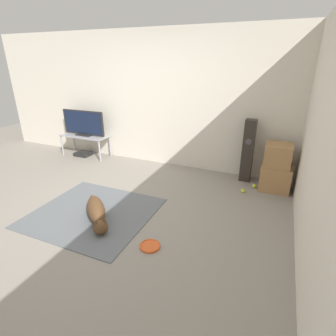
{
  "coord_description": "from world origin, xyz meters",
  "views": [
    {
      "loc": [
        2.19,
        -2.61,
        2.0
      ],
      "look_at": [
        0.71,
        0.84,
        0.45
      ],
      "focal_mm": 28.0,
      "sensor_mm": 36.0,
      "label": 1
    }
  ],
  "objects_px": {
    "frisbee": "(150,246)",
    "cardboard_box_upper": "(278,155)",
    "tennis_ball_near_speaker": "(254,186)",
    "game_console": "(84,154)",
    "floor_speaker": "(248,151)",
    "tennis_ball_by_boxes": "(243,191)",
    "cardboard_box_lower": "(275,177)",
    "tv": "(83,123)",
    "dog": "(97,212)",
    "tv_stand": "(85,138)"
  },
  "relations": [
    {
      "from": "frisbee",
      "to": "cardboard_box_upper",
      "type": "xyz_separation_m",
      "value": [
        1.22,
        2.14,
        0.58
      ]
    },
    {
      "from": "tennis_ball_near_speaker",
      "to": "game_console",
      "type": "relative_size",
      "value": 0.19
    },
    {
      "from": "cardboard_box_upper",
      "to": "floor_speaker",
      "type": "distance_m",
      "value": 0.52
    },
    {
      "from": "floor_speaker",
      "to": "tennis_ball_by_boxes",
      "type": "distance_m",
      "value": 0.73
    },
    {
      "from": "frisbee",
      "to": "game_console",
      "type": "distance_m",
      "value": 3.58
    },
    {
      "from": "cardboard_box_lower",
      "to": "tv",
      "type": "bearing_deg",
      "value": 178.71
    },
    {
      "from": "cardboard_box_lower",
      "to": "cardboard_box_upper",
      "type": "relative_size",
      "value": 1.17
    },
    {
      "from": "frisbee",
      "to": "tv",
      "type": "bearing_deg",
      "value": 140.5
    },
    {
      "from": "tv",
      "to": "tennis_ball_near_speaker",
      "type": "bearing_deg",
      "value": -3.09
    },
    {
      "from": "cardboard_box_upper",
      "to": "cardboard_box_lower",
      "type": "bearing_deg",
      "value": 44.94
    },
    {
      "from": "cardboard_box_lower",
      "to": "dog",
      "type": "bearing_deg",
      "value": -137.43
    },
    {
      "from": "frisbee",
      "to": "tennis_ball_near_speaker",
      "type": "xyz_separation_m",
      "value": [
        0.93,
        2.05,
        0.02
      ]
    },
    {
      "from": "cardboard_box_lower",
      "to": "game_console",
      "type": "height_order",
      "value": "cardboard_box_lower"
    },
    {
      "from": "dog",
      "to": "floor_speaker",
      "type": "xyz_separation_m",
      "value": [
        1.63,
        2.12,
        0.41
      ]
    },
    {
      "from": "tennis_ball_by_boxes",
      "to": "game_console",
      "type": "distance_m",
      "value": 3.62
    },
    {
      "from": "dog",
      "to": "tv",
      "type": "relative_size",
      "value": 0.74
    },
    {
      "from": "cardboard_box_lower",
      "to": "tennis_ball_near_speaker",
      "type": "xyz_separation_m",
      "value": [
        -0.3,
        -0.11,
        -0.17
      ]
    },
    {
      "from": "game_console",
      "to": "tennis_ball_near_speaker",
      "type": "bearing_deg",
      "value": -2.71
    },
    {
      "from": "tv",
      "to": "tennis_ball_near_speaker",
      "type": "height_order",
      "value": "tv"
    },
    {
      "from": "tennis_ball_by_boxes",
      "to": "cardboard_box_upper",
      "type": "bearing_deg",
      "value": 38.33
    },
    {
      "from": "cardboard_box_upper",
      "to": "game_console",
      "type": "height_order",
      "value": "cardboard_box_upper"
    },
    {
      "from": "tennis_ball_by_boxes",
      "to": "cardboard_box_lower",
      "type": "bearing_deg",
      "value": 38.57
    },
    {
      "from": "cardboard_box_upper",
      "to": "tv_stand",
      "type": "xyz_separation_m",
      "value": [
        -3.94,
        0.1,
        -0.18
      ]
    },
    {
      "from": "tv",
      "to": "floor_speaker",
      "type": "bearing_deg",
      "value": 1.22
    },
    {
      "from": "tennis_ball_near_speaker",
      "to": "floor_speaker",
      "type": "bearing_deg",
      "value": 126.06
    },
    {
      "from": "floor_speaker",
      "to": "tennis_ball_by_boxes",
      "type": "bearing_deg",
      "value": -84.82
    },
    {
      "from": "dog",
      "to": "game_console",
      "type": "xyz_separation_m",
      "value": [
        -1.92,
        2.02,
        -0.1
      ]
    },
    {
      "from": "tennis_ball_by_boxes",
      "to": "dog",
      "type": "bearing_deg",
      "value": -136.44
    },
    {
      "from": "frisbee",
      "to": "cardboard_box_upper",
      "type": "bearing_deg",
      "value": 60.32
    },
    {
      "from": "frisbee",
      "to": "floor_speaker",
      "type": "bearing_deg",
      "value": 72.4
    },
    {
      "from": "floor_speaker",
      "to": "game_console",
      "type": "height_order",
      "value": "floor_speaker"
    },
    {
      "from": "tennis_ball_by_boxes",
      "to": "floor_speaker",
      "type": "bearing_deg",
      "value": 95.18
    },
    {
      "from": "tv_stand",
      "to": "game_console",
      "type": "xyz_separation_m",
      "value": [
        -0.09,
        -0.02,
        -0.38
      ]
    },
    {
      "from": "floor_speaker",
      "to": "tv",
      "type": "relative_size",
      "value": 1.07
    },
    {
      "from": "frisbee",
      "to": "tv_stand",
      "type": "height_order",
      "value": "tv_stand"
    },
    {
      "from": "frisbee",
      "to": "cardboard_box_lower",
      "type": "distance_m",
      "value": 2.49
    },
    {
      "from": "tv",
      "to": "game_console",
      "type": "xyz_separation_m",
      "value": [
        -0.09,
        -0.02,
        -0.7
      ]
    },
    {
      "from": "dog",
      "to": "floor_speaker",
      "type": "distance_m",
      "value": 2.7
    },
    {
      "from": "tv",
      "to": "game_console",
      "type": "height_order",
      "value": "tv"
    },
    {
      "from": "frisbee",
      "to": "tv_stand",
      "type": "bearing_deg",
      "value": 140.54
    },
    {
      "from": "cardboard_box_lower",
      "to": "floor_speaker",
      "type": "relative_size",
      "value": 0.43
    },
    {
      "from": "tv",
      "to": "tennis_ball_near_speaker",
      "type": "distance_m",
      "value": 3.73
    },
    {
      "from": "dog",
      "to": "tv",
      "type": "height_order",
      "value": "tv"
    },
    {
      "from": "tennis_ball_near_speaker",
      "to": "game_console",
      "type": "xyz_separation_m",
      "value": [
        -3.74,
        0.18,
        0.0
      ]
    },
    {
      "from": "floor_speaker",
      "to": "tennis_ball_by_boxes",
      "type": "height_order",
      "value": "floor_speaker"
    },
    {
      "from": "dog",
      "to": "frisbee",
      "type": "relative_size",
      "value": 3.15
    },
    {
      "from": "tv",
      "to": "tennis_ball_by_boxes",
      "type": "xyz_separation_m",
      "value": [
        3.51,
        -0.45,
        -0.7
      ]
    },
    {
      "from": "game_console",
      "to": "tv_stand",
      "type": "bearing_deg",
      "value": 11.5
    },
    {
      "from": "tennis_ball_by_boxes",
      "to": "game_console",
      "type": "bearing_deg",
      "value": 173.19
    },
    {
      "from": "frisbee",
      "to": "floor_speaker",
      "type": "distance_m",
      "value": 2.49
    }
  ]
}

